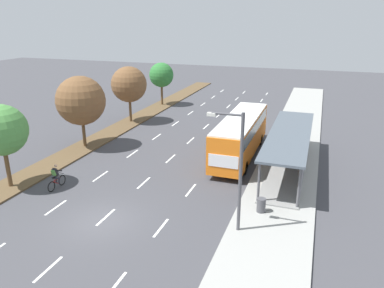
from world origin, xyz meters
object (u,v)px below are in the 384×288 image
at_px(cyclist, 56,178).
at_px(median_tree_fourth, 161,75).
at_px(trash_bin, 261,205).
at_px(streetlight, 237,165).
at_px(median_tree_third, 129,84).
at_px(median_tree_nearest, 1,130).
at_px(median_tree_second, 81,101).
at_px(bus, 241,133).
at_px(bus_shelter, 292,148).

distance_m(cyclist, median_tree_fourth, 25.64).
xyz_separation_m(median_tree_fourth, trash_bin, (16.85, -24.17, -3.37)).
bearing_deg(streetlight, median_tree_third, 131.53).
distance_m(median_tree_nearest, median_tree_second, 8.72).
bearing_deg(streetlight, cyclist, 174.18).
relative_size(median_tree_second, median_tree_fourth, 1.15).
bearing_deg(median_tree_second, median_tree_third, 90.40).
bearing_deg(median_tree_third, bus, -25.41).
relative_size(bus_shelter, trash_bin, 15.30).
bearing_deg(median_tree_third, bus_shelter, -24.87).
bearing_deg(median_tree_second, bus_shelter, 1.39).
distance_m(median_tree_nearest, trash_bin, 17.18).
bearing_deg(median_tree_fourth, bus_shelter, -43.50).
bearing_deg(streetlight, median_tree_second, 149.96).
bearing_deg(bus_shelter, bus, 156.86).
bearing_deg(cyclist, streetlight, -5.82).
relative_size(median_tree_nearest, streetlight, 0.87).
bearing_deg(trash_bin, streetlight, -113.62).
bearing_deg(bus_shelter, trash_bin, -98.59).
bearing_deg(median_tree_second, median_tree_nearest, -89.73).
height_order(bus, median_tree_nearest, median_tree_nearest).
xyz_separation_m(cyclist, streetlight, (12.58, -1.28, 3.10)).
xyz_separation_m(median_tree_third, median_tree_fourth, (-0.05, 8.72, -0.23)).
height_order(cyclist, median_tree_nearest, median_tree_nearest).
height_order(bus, median_tree_third, median_tree_third).
distance_m(bus_shelter, median_tree_nearest, 20.12).
height_order(bus_shelter, trash_bin, bus_shelter).
bearing_deg(cyclist, median_tree_second, 111.82).
bearing_deg(bus, median_tree_second, -170.52).
bearing_deg(trash_bin, median_tree_fourth, 124.88).
relative_size(median_tree_third, streetlight, 0.92).
bearing_deg(median_tree_nearest, streetlight, -1.33).
distance_m(streetlight, trash_bin, 4.20).
relative_size(median_tree_second, streetlight, 0.96).
distance_m(cyclist, median_tree_second, 9.07).
bearing_deg(bus, bus_shelter, -23.14).
relative_size(bus, median_tree_nearest, 2.00).
bearing_deg(cyclist, trash_bin, 4.52).
bearing_deg(median_tree_third, median_tree_fourth, 90.30).
xyz_separation_m(median_tree_second, median_tree_fourth, (-0.11, 17.44, -0.26)).
bearing_deg(bus_shelter, streetlight, -102.51).
bearing_deg(bus, streetlight, -79.18).
height_order(median_tree_third, median_tree_fourth, median_tree_third).
relative_size(bus_shelter, median_tree_second, 2.09).
height_order(median_tree_second, median_tree_fourth, median_tree_second).
xyz_separation_m(bus_shelter, median_tree_third, (-17.88, 8.29, 2.31)).
bearing_deg(bus_shelter, median_tree_second, -178.61).
distance_m(cyclist, median_tree_nearest, 4.59).
xyz_separation_m(median_tree_nearest, median_tree_fourth, (-0.15, 26.16, -0.12)).
bearing_deg(median_tree_third, cyclist, -79.09).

